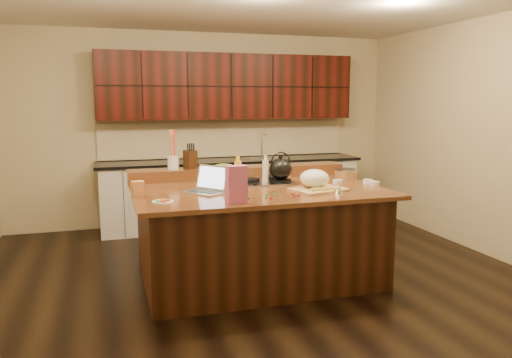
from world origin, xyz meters
name	(u,v)px	position (x,y,z in m)	size (l,w,h in m)	color
room	(258,144)	(0.00, 0.00, 1.35)	(5.52, 5.02, 2.72)	black
island	(257,233)	(0.00, 0.00, 0.46)	(2.40, 1.60, 0.92)	black
back_ledge	(239,172)	(0.00, 0.70, 0.98)	(2.40, 0.30, 0.12)	black
cooktop	(249,182)	(0.00, 0.30, 0.94)	(0.92, 0.52, 0.05)	gray
back_counter	(231,156)	(0.30, 2.23, 0.98)	(3.70, 0.66, 2.40)	silver
kettle	(281,169)	(0.30, 0.17, 1.07)	(0.23, 0.23, 0.21)	black
green_bowl	(223,173)	(-0.30, 0.17, 1.06)	(0.33, 0.33, 0.18)	#5A7830
laptop	(208,185)	(-0.51, -0.08, 0.99)	(0.43, 0.45, 0.24)	#B7B7BC
oil_bottle	(238,175)	(-0.19, 0.01, 1.06)	(0.07, 0.07, 0.27)	yellow
vinegar_bottle	(265,172)	(0.14, 0.17, 1.04)	(0.06, 0.06, 0.25)	silver
wooden_tray	(316,181)	(0.50, -0.27, 1.01)	(0.56, 0.46, 0.20)	tan
ramekin_a	(374,184)	(1.15, -0.24, 0.94)	(0.10, 0.10, 0.04)	white
ramekin_b	(368,182)	(1.15, -0.11, 0.94)	(0.10, 0.10, 0.04)	white
ramekin_c	(337,182)	(0.85, -0.03, 0.94)	(0.10, 0.10, 0.04)	white
strainer_bowl	(346,175)	(1.08, 0.24, 0.97)	(0.24, 0.24, 0.09)	#996B3F
kitchen_timer	(338,191)	(0.60, -0.54, 0.96)	(0.08, 0.08, 0.07)	silver
pink_bag	(236,184)	(-0.38, -0.63, 1.08)	(0.17, 0.09, 0.31)	#B95784
candy_plate	(163,202)	(-0.97, -0.43, 0.93)	(0.18, 0.18, 0.01)	white
package_box	(138,189)	(-1.15, -0.15, 0.99)	(0.10, 0.07, 0.15)	#DB934D
utensil_crock	(173,163)	(-0.72, 0.70, 1.11)	(0.12, 0.12, 0.14)	white
knife_block	(190,160)	(-0.54, 0.70, 1.14)	(0.10, 0.16, 0.20)	black
gumdrop_0	(271,198)	(-0.06, -0.56, 0.93)	(0.02, 0.02, 0.02)	red
gumdrop_1	(267,195)	(-0.04, -0.42, 0.93)	(0.02, 0.02, 0.02)	#198C26
gumdrop_2	(294,194)	(0.21, -0.44, 0.93)	(0.02, 0.02, 0.02)	red
gumdrop_3	(273,194)	(0.02, -0.41, 0.93)	(0.02, 0.02, 0.02)	#198C26
gumdrop_4	(245,197)	(-0.26, -0.47, 0.93)	(0.02, 0.02, 0.02)	red
gumdrop_5	(266,198)	(-0.09, -0.54, 0.93)	(0.02, 0.02, 0.02)	#198C26
gumdrop_6	(294,197)	(0.16, -0.56, 0.93)	(0.02, 0.02, 0.02)	red
gumdrop_7	(281,194)	(0.09, -0.42, 0.93)	(0.02, 0.02, 0.02)	#198C26
gumdrop_8	(298,195)	(0.23, -0.51, 0.93)	(0.02, 0.02, 0.02)	red
gumdrop_9	(249,198)	(-0.24, -0.50, 0.93)	(0.02, 0.02, 0.02)	#198C26
gumdrop_10	(292,194)	(0.19, -0.44, 0.93)	(0.02, 0.02, 0.02)	red
gumdrop_11	(294,193)	(0.22, -0.42, 0.93)	(0.02, 0.02, 0.02)	#198C26
gumdrop_12	(247,197)	(-0.24, -0.44, 0.93)	(0.02, 0.02, 0.02)	red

